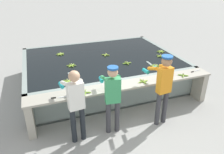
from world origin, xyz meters
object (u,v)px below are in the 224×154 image
banana_bunch_floating_5 (60,54)px  banana_bunch_ledge_0 (143,81)px  worker_2 (163,84)px  banana_bunch_floating_0 (155,66)px  worker_0 (76,100)px  banana_bunch_floating_6 (68,81)px  worker_1 (112,94)px  banana_bunch_ledge_2 (183,75)px  knife_1 (57,98)px  knife_0 (194,71)px  banana_bunch_floating_4 (160,56)px  banana_bunch_floating_3 (127,63)px  banana_bunch_floating_2 (161,51)px  banana_bunch_ledge_1 (85,92)px  banana_bunch_floating_7 (71,65)px  banana_bunch_floating_1 (106,55)px

banana_bunch_floating_5 → banana_bunch_ledge_0: (1.63, -2.70, 0.00)m
worker_2 → banana_bunch_floating_0: bearing=66.7°
worker_0 → banana_bunch_floating_6: bearing=88.9°
banana_bunch_floating_0 → worker_1: bearing=-145.0°
banana_bunch_ledge_2 → knife_1: 3.22m
knife_0 → banana_bunch_floating_6: bearing=170.5°
banana_bunch_floating_0 → banana_bunch_ledge_2: (0.37, -0.80, 0.00)m
banana_bunch_floating_4 → banana_bunch_floating_3: bearing=-171.2°
banana_bunch_floating_6 → banana_bunch_floating_2: bearing=19.2°
banana_bunch_floating_5 → banana_bunch_ledge_0: bearing=-58.9°
banana_bunch_ledge_1 → banana_bunch_floating_7: bearing=90.0°
banana_bunch_floating_0 → banana_bunch_floating_3: 0.81m
banana_bunch_floating_3 → banana_bunch_ledge_1: size_ratio=1.01×
banana_bunch_floating_0 → banana_bunch_floating_3: same height
knife_0 → banana_bunch_floating_5: bearing=141.0°
banana_bunch_ledge_1 → banana_bunch_floating_0: bearing=20.0°
banana_bunch_floating_4 → knife_1: (-3.43, -1.46, -0.01)m
banana_bunch_floating_4 → banana_bunch_ledge_1: bearing=-152.3°
banana_bunch_floating_6 → banana_bunch_ledge_2: banana_bunch_ledge_2 is taller
banana_bunch_floating_3 → knife_1: size_ratio=0.80×
banana_bunch_floating_2 → banana_bunch_floating_6: same height
banana_bunch_floating_3 → banana_bunch_ledge_0: (-0.10, -1.24, 0.00)m
banana_bunch_ledge_2 → worker_0: bearing=-171.4°
worker_0 → banana_bunch_floating_4: (3.10, 1.90, -0.11)m
banana_bunch_floating_4 → banana_bunch_floating_6: same height
worker_1 → banana_bunch_ledge_2: (2.11, 0.41, -0.09)m
worker_0 → knife_1: bearing=126.7°
banana_bunch_floating_7 → banana_bunch_ledge_0: (1.47, -1.62, 0.00)m
banana_bunch_floating_1 → banana_bunch_ledge_0: bearing=-83.0°
worker_1 → banana_bunch_floating_5: bearing=101.9°
banana_bunch_floating_1 → banana_bunch_floating_2: same height
worker_0 → banana_bunch_ledge_2: bearing=8.6°
banana_bunch_floating_0 → banana_bunch_ledge_1: size_ratio=1.01×
banana_bunch_floating_6 → banana_bunch_ledge_0: size_ratio=1.00×
worker_0 → banana_bunch_floating_2: size_ratio=5.83×
worker_2 → banana_bunch_floating_1: (-0.46, 2.67, -0.18)m
worker_2 → banana_bunch_floating_0: worker_2 is taller
banana_bunch_floating_1 → banana_bunch_ledge_1: 2.48m
worker_0 → knife_0: 3.40m
banana_bunch_ledge_0 → worker_2: bearing=-69.8°
banana_bunch_floating_5 → knife_0: banana_bunch_floating_5 is taller
banana_bunch_floating_7 → knife_0: bearing=-26.5°
banana_bunch_floating_3 → banana_bunch_floating_5: bearing=139.8°
banana_bunch_floating_3 → knife_1: banana_bunch_floating_3 is taller
banana_bunch_ledge_2 → knife_0: size_ratio=0.70×
worker_2 → banana_bunch_floating_2: 2.74m
banana_bunch_floating_6 → banana_bunch_ledge_2: (2.87, -0.68, 0.00)m
worker_1 → knife_1: size_ratio=4.56×
worker_0 → banana_bunch_floating_1: size_ratio=6.39×
banana_bunch_floating_5 → banana_bunch_ledge_2: bearing=-44.6°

